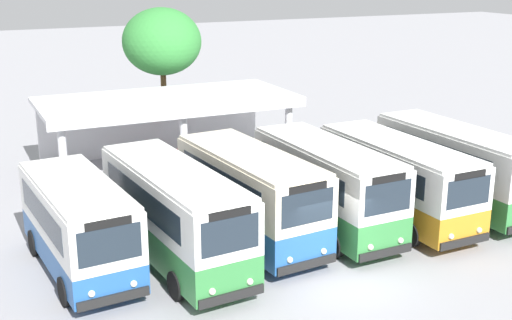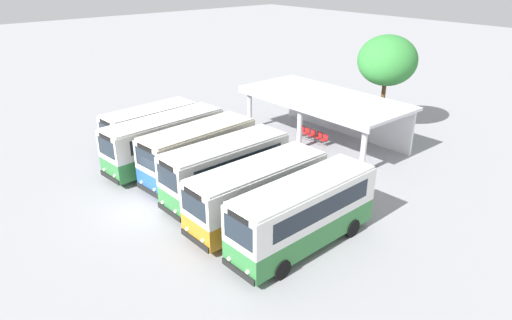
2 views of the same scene
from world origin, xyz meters
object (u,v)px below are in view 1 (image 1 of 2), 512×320
city_bus_far_end_green (455,164)px  city_bus_nearest_orange (79,223)px  city_bus_fifth_blue (397,177)px  waiting_chair_middle_seat (166,158)px  waiting_chair_fifth_seat (189,155)px  city_bus_second_in_row (174,211)px  waiting_chair_fourth_seat (177,156)px  waiting_chair_end_by_column (141,160)px  city_bus_middle_cream (250,193)px  waiting_chair_second_from_end (154,159)px  city_bus_fourth_amber (326,183)px

city_bus_far_end_green → city_bus_nearest_orange: bearing=178.4°
city_bus_fifth_blue → waiting_chair_middle_seat: bearing=120.0°
waiting_chair_middle_seat → waiting_chair_fifth_seat: bearing=-0.9°
city_bus_second_in_row → waiting_chair_fourth_seat: size_ratio=9.49×
waiting_chair_end_by_column → city_bus_middle_cream: bearing=-83.2°
city_bus_nearest_orange → waiting_chair_middle_seat: (6.02, 9.79, -1.16)m
city_bus_second_in_row → city_bus_far_end_green: 11.99m
waiting_chair_second_from_end → city_bus_middle_cream: bearing=-86.6°
city_bus_middle_cream → waiting_chair_second_from_end: 9.97m
waiting_chair_end_by_column → city_bus_second_in_row: bearing=-99.8°
city_bus_far_end_green → waiting_chair_second_from_end: bearing=133.2°
city_bus_nearest_orange → waiting_chair_second_from_end: bearing=61.0°
waiting_chair_fifth_seat → waiting_chair_end_by_column: bearing=178.1°
city_bus_fifth_blue → city_bus_far_end_green: city_bus_far_end_green is taller
city_bus_fifth_blue → waiting_chair_end_by_column: bearing=124.6°
city_bus_far_end_green → waiting_chair_middle_seat: bearing=131.3°
city_bus_nearest_orange → waiting_chair_fourth_seat: bearing=56.0°
waiting_chair_second_from_end → waiting_chair_fifth_seat: bearing=-0.5°
waiting_chair_middle_seat → city_bus_nearest_orange: bearing=-121.6°
waiting_chair_fourth_seat → waiting_chair_fifth_seat: bearing=-3.8°
city_bus_second_in_row → city_bus_fifth_blue: size_ratio=1.05×
city_bus_fourth_amber → city_bus_far_end_green: city_bus_fourth_amber is taller
city_bus_middle_cream → city_bus_fourth_amber: size_ratio=0.99×
city_bus_middle_cream → waiting_chair_middle_seat: 9.96m
city_bus_fourth_amber → waiting_chair_fifth_seat: (-1.77, 10.05, -1.30)m
waiting_chair_end_by_column → waiting_chair_second_from_end: bearing=-6.4°
city_bus_fifth_blue → waiting_chair_second_from_end: city_bus_fifth_blue is taller
city_bus_middle_cream → waiting_chair_end_by_column: city_bus_middle_cream is taller
city_bus_nearest_orange → city_bus_fourth_amber: 9.00m
waiting_chair_middle_seat → city_bus_fourth_amber: bearing=-73.5°
city_bus_middle_cream → waiting_chair_fourth_seat: bearing=86.4°
waiting_chair_middle_seat → waiting_chair_end_by_column: bearing=177.0°
waiting_chair_second_from_end → waiting_chair_middle_seat: same height
waiting_chair_middle_seat → waiting_chair_fifth_seat: size_ratio=1.00×
city_bus_fourth_amber → waiting_chair_fifth_seat: city_bus_fourth_amber is taller
city_bus_far_end_green → waiting_chair_end_by_column: size_ratio=9.13×
city_bus_nearest_orange → waiting_chair_fifth_seat: bearing=53.5°
waiting_chair_second_from_end → waiting_chair_end_by_column: bearing=173.6°
waiting_chair_end_by_column → waiting_chair_second_from_end: size_ratio=1.00×
city_bus_far_end_green → waiting_chair_middle_seat: 13.64m
city_bus_fourth_amber → waiting_chair_end_by_column: size_ratio=8.74×
city_bus_nearest_orange → city_bus_middle_cream: size_ratio=0.92×
waiting_chair_fourth_seat → city_bus_far_end_green: bearing=-50.7°
city_bus_fifth_blue → waiting_chair_fourth_seat: city_bus_fifth_blue is taller
city_bus_middle_cream → waiting_chair_middle_seat: bearing=89.9°
city_bus_second_in_row → waiting_chair_fourth_seat: bearing=70.8°
waiting_chair_end_by_column → waiting_chair_fifth_seat: bearing=-1.9°
waiting_chair_fifth_seat → waiting_chair_second_from_end: bearing=179.5°
waiting_chair_middle_seat → city_bus_middle_cream: bearing=-90.1°
city_bus_nearest_orange → waiting_chair_second_from_end: (5.41, 9.79, -1.16)m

